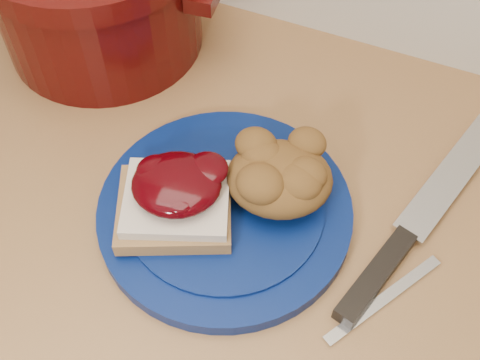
% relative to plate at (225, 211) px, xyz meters
% --- Properties ---
extents(base_cabinet, '(4.00, 0.60, 0.86)m').
position_rel_plate_xyz_m(base_cabinet, '(-0.02, 0.05, -0.48)').
color(base_cabinet, beige).
rests_on(base_cabinet, floor).
extents(plate, '(0.37, 0.37, 0.02)m').
position_rel_plate_xyz_m(plate, '(0.00, 0.00, 0.00)').
color(plate, '#051751').
rests_on(plate, wood_countertop).
extents(sandwich, '(0.16, 0.15, 0.06)m').
position_rel_plate_xyz_m(sandwich, '(-0.04, -0.03, 0.04)').
color(sandwich, olive).
rests_on(sandwich, plate).
extents(stuffing_mound, '(0.14, 0.13, 0.06)m').
position_rel_plate_xyz_m(stuffing_mound, '(0.05, 0.04, 0.04)').
color(stuffing_mound, brown).
rests_on(stuffing_mound, plate).
extents(chef_knife, '(0.12, 0.34, 0.02)m').
position_rel_plate_xyz_m(chef_knife, '(0.19, 0.03, 0.00)').
color(chef_knife, black).
rests_on(chef_knife, wood_countertop).
extents(butter_knife, '(0.09, 0.14, 0.00)m').
position_rel_plate_xyz_m(butter_knife, '(0.20, -0.03, -0.01)').
color(butter_knife, silver).
rests_on(butter_knife, wood_countertop).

